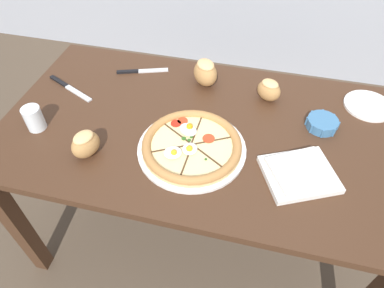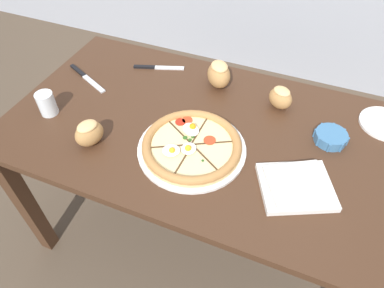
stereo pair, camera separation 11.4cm
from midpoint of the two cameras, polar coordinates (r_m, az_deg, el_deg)
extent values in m
plane|color=brown|center=(1.83, -0.95, -14.04)|extent=(12.00, 12.00, 0.00)
cube|color=#422819|center=(1.25, -1.35, 2.27)|extent=(1.45, 0.81, 0.03)
cube|color=#422819|center=(1.62, -28.88, -11.93)|extent=(0.06, 0.06, 0.71)
cube|color=#422819|center=(1.96, -17.82, 4.85)|extent=(0.06, 0.06, 0.71)
cube|color=#422819|center=(1.79, 23.34, -2.20)|extent=(0.06, 0.06, 0.71)
cylinder|color=white|center=(1.16, -2.82, -0.96)|extent=(0.37, 0.37, 0.01)
cylinder|color=#DBB775|center=(1.15, -2.84, -0.56)|extent=(0.34, 0.34, 0.01)
cylinder|color=beige|center=(1.14, -2.85, -0.31)|extent=(0.29, 0.29, 0.00)
torus|color=#B27A42|center=(1.14, -2.85, -0.25)|extent=(0.34, 0.34, 0.03)
cube|color=#472D19|center=(1.10, -3.98, -2.87)|extent=(0.01, 0.14, 0.00)
cube|color=#472D19|center=(1.10, -0.36, -2.18)|extent=(0.12, 0.08, 0.00)
cube|color=#472D19|center=(1.15, 0.62, 0.41)|extent=(0.13, 0.07, 0.00)
cube|color=#472D19|center=(1.19, -1.81, 2.19)|extent=(0.01, 0.14, 0.00)
cube|color=#472D19|center=(1.18, -5.19, 1.58)|extent=(0.12, 0.08, 0.00)
cube|color=#472D19|center=(1.13, -6.38, -0.89)|extent=(0.13, 0.07, 0.00)
cylinder|color=red|center=(1.22, -4.26, 3.72)|extent=(0.04, 0.04, 0.00)
cylinder|color=red|center=(1.16, -0.02, 0.77)|extent=(0.04, 0.04, 0.00)
cylinder|color=red|center=(1.21, -5.38, 3.30)|extent=(0.04, 0.04, 0.00)
ellipsoid|color=white|center=(1.11, -6.16, -1.58)|extent=(0.08, 0.08, 0.01)
sphere|color=#F4AD1E|center=(1.10, -5.99, -1.57)|extent=(0.02, 0.02, 0.02)
ellipsoid|color=white|center=(1.18, -3.40, 2.28)|extent=(0.09, 0.09, 0.01)
sphere|color=orange|center=(1.18, -3.16, 2.78)|extent=(0.02, 0.02, 0.02)
ellipsoid|color=white|center=(1.12, -3.19, -0.97)|extent=(0.05, 0.06, 0.01)
sphere|color=#F4AD1E|center=(1.11, -3.17, -0.96)|extent=(0.02, 0.02, 0.02)
cylinder|color=#2D5B1E|center=(1.09, -0.65, -2.71)|extent=(0.01, 0.01, 0.00)
cylinder|color=#2D5B1E|center=(1.16, -4.18, 0.78)|extent=(0.02, 0.02, 0.00)
cylinder|color=#2D5B1E|center=(1.15, -3.31, 0.49)|extent=(0.01, 0.01, 0.00)
cylinder|color=#386B23|center=(1.16, -2.90, 1.05)|extent=(0.01, 0.01, 0.00)
cylinder|color=teal|center=(1.29, 18.55, 3.16)|extent=(0.11, 0.11, 0.04)
cylinder|color=gold|center=(1.29, 18.60, 3.30)|extent=(0.09, 0.09, 0.02)
cylinder|color=teal|center=(1.30, 20.88, 2.72)|extent=(0.01, 0.01, 0.03)
cylinder|color=teal|center=(1.33, 20.19, 3.96)|extent=(0.01, 0.01, 0.03)
cylinder|color=teal|center=(1.33, 18.59, 4.72)|extent=(0.01, 0.01, 0.03)
cylinder|color=teal|center=(1.32, 16.95, 4.58)|extent=(0.01, 0.01, 0.03)
cylinder|color=teal|center=(1.28, 16.20, 3.59)|extent=(0.01, 0.01, 0.03)
cylinder|color=teal|center=(1.26, 16.83, 2.31)|extent=(0.01, 0.01, 0.03)
cylinder|color=teal|center=(1.25, 18.52, 1.50)|extent=(0.01, 0.01, 0.03)
cylinder|color=teal|center=(1.27, 20.21, 1.68)|extent=(0.01, 0.01, 0.03)
cube|color=silver|center=(1.12, 14.67, -5.07)|extent=(0.27, 0.26, 0.02)
cube|color=silver|center=(1.10, 14.84, -4.49)|extent=(0.23, 0.22, 0.02)
ellipsoid|color=#B27F47|center=(1.35, 10.33, 8.63)|extent=(0.12, 0.11, 0.08)
ellipsoid|color=#EAB775|center=(1.33, 10.52, 9.75)|extent=(0.08, 0.08, 0.02)
ellipsoid|color=#B27F47|center=(1.19, -19.95, -0.27)|extent=(0.11, 0.12, 0.09)
ellipsoid|color=#EAB775|center=(1.16, -20.38, 0.92)|extent=(0.08, 0.09, 0.03)
ellipsoid|color=#B27F47|center=(1.41, -0.12, 11.60)|extent=(0.14, 0.15, 0.10)
ellipsoid|color=#EAB775|center=(1.38, -0.12, 12.99)|extent=(0.10, 0.10, 0.03)
cube|color=silver|center=(1.52, -8.65, 11.93)|extent=(0.13, 0.06, 0.01)
cube|color=black|center=(1.53, -12.84, 11.59)|extent=(0.09, 0.05, 0.01)
cube|color=silver|center=(1.47, -20.57, 7.80)|extent=(0.14, 0.08, 0.01)
cube|color=black|center=(1.56, -23.29, 9.49)|extent=(0.10, 0.06, 0.01)
cylinder|color=white|center=(1.35, -27.09, 3.72)|extent=(0.06, 0.06, 0.09)
cylinder|color=silver|center=(1.36, -26.84, 3.18)|extent=(0.06, 0.06, 0.05)
cylinder|color=white|center=(1.46, 25.40, 5.69)|extent=(0.18, 0.18, 0.01)
camera|label=1|loc=(0.06, -92.87, -3.06)|focal=32.00mm
camera|label=2|loc=(0.06, 87.13, 3.06)|focal=32.00mm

